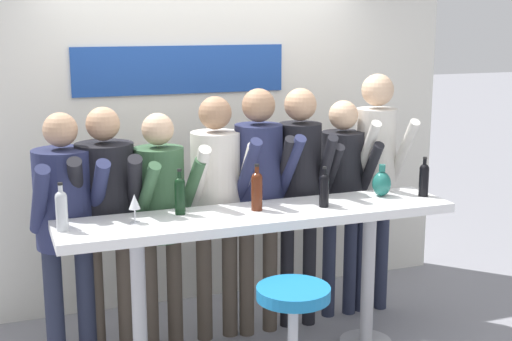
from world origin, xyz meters
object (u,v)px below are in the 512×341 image
object	(u,v)px
decorative_vase	(382,183)
person_center_left	(161,205)
person_rightmost	(376,163)
wine_bottle_3	(62,209)
wine_bottle_4	(257,189)
wine_glass_0	(134,203)
tasting_table	(260,237)
person_center	(216,191)
wine_bottle_0	(324,189)
person_far_left	(65,212)
person_center_right	(259,184)
person_far_right	(342,184)
person_left	(107,205)
person_right	(300,179)
bar_stool	(293,329)
wine_bottle_2	(180,194)
wine_bottle_1	(424,178)

from	to	relation	value
decorative_vase	person_center_left	bearing A→B (deg)	166.28
person_rightmost	wine_bottle_3	bearing A→B (deg)	-161.10
wine_bottle_4	wine_glass_0	distance (m)	0.78
tasting_table	wine_bottle_3	distance (m)	1.25
person_center	wine_bottle_0	world-z (taller)	person_center
person_far_left	wine_glass_0	bearing A→B (deg)	-56.29
person_center_right	person_far_right	world-z (taller)	person_center_right
person_left	wine_bottle_3	size ratio (longest dim) A/B	5.89
tasting_table	person_left	xyz separation A→B (m)	(-0.89, 0.49, 0.17)
person_left	wine_glass_0	xyz separation A→B (m)	(0.10, -0.46, 0.12)
tasting_table	person_rightmost	distance (m)	1.26
person_center_right	person_right	bearing A→B (deg)	-0.05
bar_stool	wine_bottle_2	xyz separation A→B (m)	(-0.45, 0.73, 0.66)
person_left	wine_glass_0	bearing A→B (deg)	-70.31
person_center_right	wine_bottle_2	distance (m)	0.71
wine_bottle_1	decorative_vase	size ratio (longest dim) A/B	1.24
wine_bottle_0	wine_glass_0	distance (m)	1.22
bar_stool	person_center_left	distance (m)	1.28
person_far_left	person_left	size ratio (longest dim) A/B	0.99
person_left	decorative_vase	size ratio (longest dim) A/B	7.62
person_far_right	person_rightmost	world-z (taller)	person_rightmost
person_far_left	person_center_left	xyz separation A→B (m)	(0.61, -0.00, -0.01)
person_far_right	person_rightmost	bearing A→B (deg)	5.55
person_left	wine_bottle_0	world-z (taller)	person_left
person_far_left	person_center	bearing A→B (deg)	-6.43
person_center_right	person_far_right	size ratio (longest dim) A/B	1.07
wine_bottle_1	person_right	bearing A→B (deg)	147.34
person_center_left	person_far_right	xyz separation A→B (m)	(1.38, 0.06, 0.02)
person_rightmost	wine_bottle_2	world-z (taller)	person_rightmost
tasting_table	decorative_vase	xyz separation A→B (m)	(0.92, 0.09, 0.25)
person_center_left	person_far_right	size ratio (longest dim) A/B	0.99
person_center_right	wine_bottle_2	world-z (taller)	person_center_right
person_center_left	wine_bottle_1	size ratio (longest dim) A/B	5.95
person_center_right	person_far_right	bearing A→B (deg)	3.49
wine_bottle_0	wine_bottle_3	xyz separation A→B (m)	(-1.64, 0.05, 0.01)
person_center_left	person_center	xyz separation A→B (m)	(0.39, 0.01, 0.06)
person_far_right	wine_bottle_2	xyz separation A→B (m)	(-1.33, -0.39, 0.13)
person_center_right	wine_bottle_3	size ratio (longest dim) A/B	6.19
person_center	person_center_right	xyz separation A→B (m)	(0.30, -0.03, 0.03)
person_right	person_rightmost	distance (m)	0.65
person_rightmost	wine_glass_0	world-z (taller)	person_rightmost
person_rightmost	wine_bottle_4	xyz separation A→B (m)	(-1.12, -0.47, 0.01)
wine_bottle_0	wine_bottle_4	size ratio (longest dim) A/B	0.89
person_center_right	wine_bottle_1	world-z (taller)	person_center_right
person_far_left	wine_bottle_2	size ratio (longest dim) A/B	5.75
person_center_right	wine_bottle_0	xyz separation A→B (m)	(0.27, -0.46, 0.05)
tasting_table	decorative_vase	bearing A→B (deg)	5.49
wine_bottle_1	wine_glass_0	world-z (taller)	wine_bottle_1
wine_bottle_3	person_center_left	bearing A→B (deg)	32.78
person_center_right	person_left	bearing A→B (deg)	173.72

